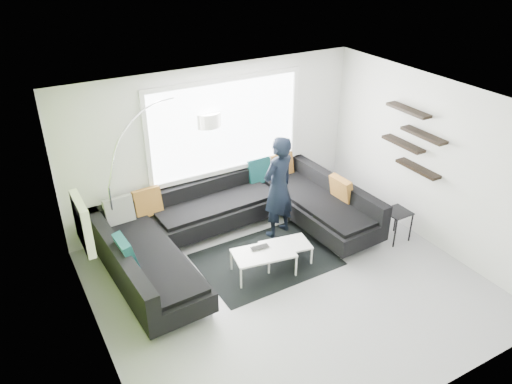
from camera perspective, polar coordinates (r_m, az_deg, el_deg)
ground at (r=7.75m, az=3.75°, el=-10.50°), size 5.50×5.50×0.00m
room_shell at (r=6.93m, az=3.56°, el=2.25°), size 5.54×5.04×2.82m
sectional_sofa at (r=8.29m, az=-1.93°, el=-4.10°), size 4.41×2.88×0.92m
rug at (r=8.23m, az=1.16°, el=-7.71°), size 2.17×1.60×0.01m
coffee_table at (r=7.96m, az=2.15°, el=-7.45°), size 1.31×0.90×0.40m
arc_lamp at (r=8.18m, az=-16.51°, el=0.54°), size 2.33×1.12×2.39m
side_table at (r=8.92m, az=15.64°, el=-3.68°), size 0.41×0.41×0.55m
person at (r=8.44m, az=2.55°, el=0.53°), size 0.90×0.79×1.83m
laptop at (r=7.78m, az=0.57°, el=-6.51°), size 0.32×0.24×0.02m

